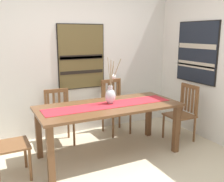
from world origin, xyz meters
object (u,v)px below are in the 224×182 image
object	(u,v)px
chair_1	(115,106)
painting_on_side_wall	(197,52)
chair_3	(59,115)
painting_on_back_wall	(81,57)
dining_table	(109,112)
chair_2	(183,112)
chair_0	(6,144)
centerpiece_vase	(111,94)

from	to	relation	value
chair_1	painting_on_side_wall	distance (m)	1.70
chair_3	painting_on_back_wall	world-z (taller)	painting_on_back_wall
chair_3	dining_table	bearing A→B (deg)	-55.07
dining_table	chair_3	world-z (taller)	chair_3
painting_on_back_wall	painting_on_side_wall	xyz separation A→B (m)	(1.75, -0.95, 0.08)
dining_table	painting_on_side_wall	world-z (taller)	painting_on_side_wall
dining_table	chair_2	xyz separation A→B (m)	(1.36, -0.03, -0.17)
dining_table	chair_0	size ratio (longest dim) A/B	2.37
chair_1	dining_table	bearing A→B (deg)	-122.09
centerpiece_vase	chair_3	xyz separation A→B (m)	(-0.58, 0.72, -0.45)
painting_on_back_wall	painting_on_side_wall	bearing A→B (deg)	-28.37
dining_table	painting_on_back_wall	world-z (taller)	painting_on_back_wall
dining_table	painting_on_back_wall	size ratio (longest dim) A/B	1.82
painting_on_back_wall	dining_table	bearing A→B (deg)	-89.47
chair_3	painting_on_back_wall	bearing A→B (deg)	31.12
chair_2	chair_0	bearing A→B (deg)	179.95
dining_table	chair_2	world-z (taller)	chair_2
centerpiece_vase	chair_1	bearing A→B (deg)	59.02
dining_table	chair_0	world-z (taller)	chair_0
chair_3	chair_0	bearing A→B (deg)	-137.52
chair_0	dining_table	bearing A→B (deg)	1.12
dining_table	centerpiece_vase	bearing A→B (deg)	43.32
centerpiece_vase	chair_3	bearing A→B (deg)	128.97
chair_1	painting_on_side_wall	size ratio (longest dim) A/B	0.92
chair_2	chair_1	bearing A→B (deg)	136.62
dining_table	centerpiece_vase	world-z (taller)	centerpiece_vase
centerpiece_vase	chair_2	xyz separation A→B (m)	(1.31, -0.07, -0.42)
chair_2	painting_on_side_wall	size ratio (longest dim) A/B	0.90
dining_table	painting_on_side_wall	distance (m)	1.92
dining_table	chair_2	size ratio (longest dim) A/B	2.18
chair_3	chair_1	bearing A→B (deg)	1.00
centerpiece_vase	chair_1	size ratio (longest dim) A/B	0.70
dining_table	chair_1	bearing A→B (deg)	57.91
centerpiece_vase	chair_2	distance (m)	1.38
chair_1	chair_3	size ratio (longest dim) A/B	1.09
dining_table	centerpiece_vase	size ratio (longest dim) A/B	3.06
chair_0	chair_2	bearing A→B (deg)	-0.05
dining_table	chair_0	xyz separation A→B (m)	(-1.40, -0.03, -0.20)
chair_1	painting_on_side_wall	xyz separation A→B (m)	(1.25, -0.65, 0.96)
chair_1	chair_3	bearing A→B (deg)	-179.00
painting_on_side_wall	chair_2	bearing A→B (deg)	-156.54
painting_on_side_wall	painting_on_back_wall	bearing A→B (deg)	151.63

